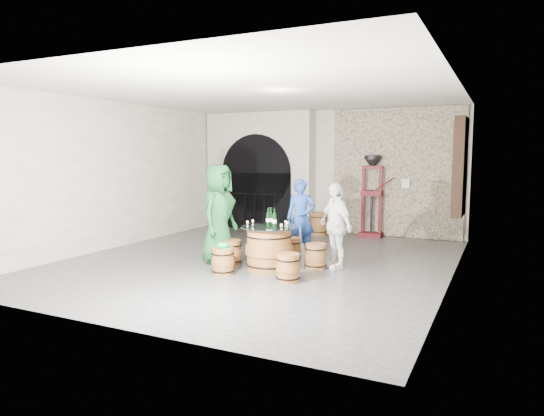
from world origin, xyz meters
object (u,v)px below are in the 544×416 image
at_px(side_barrel, 319,224).
at_px(corking_press, 372,190).
at_px(barrel_stool_near_right, 288,268).
at_px(person_blue, 301,218).
at_px(barrel_table, 269,248).
at_px(person_green, 219,214).
at_px(person_white, 335,226).
at_px(barrel_stool_right, 316,256).
at_px(barrel_stool_near_left, 223,261).
at_px(barrel_stool_far, 291,249).
at_px(wine_bottle_center, 274,220).
at_px(wine_bottle_left, 268,218).
at_px(wine_bottle_right, 271,218).
at_px(barrel_stool_left, 231,252).

relative_size(side_barrel, corking_press, 0.28).
xyz_separation_m(barrel_stool_near_right, person_blue, (-0.54, 1.84, 0.56)).
distance_m(barrel_table, corking_press, 4.43).
xyz_separation_m(person_green, corking_press, (1.88, 4.15, 0.25)).
xyz_separation_m(person_white, side_barrel, (-1.53, 3.35, -0.49)).
height_order(person_blue, corking_press, corking_press).
xyz_separation_m(barrel_table, corking_press, (0.76, 4.29, 0.79)).
relative_size(barrel_stool_right, barrel_stool_near_left, 1.00).
distance_m(barrel_stool_right, person_green, 1.99).
relative_size(barrel_stool_far, person_white, 0.30).
relative_size(barrel_table, barrel_stool_far, 2.23).
height_order(barrel_stool_near_left, wine_bottle_center, wine_bottle_center).
height_order(barrel_table, side_barrel, barrel_table).
distance_m(person_blue, person_white, 1.10).
bearing_deg(person_blue, barrel_stool_near_left, -129.41).
xyz_separation_m(barrel_stool_near_right, person_white, (0.38, 1.23, 0.55)).
bearing_deg(side_barrel, wine_bottle_left, -83.20).
bearing_deg(person_white, side_barrel, 152.90).
height_order(barrel_table, barrel_stool_far, barrel_table).
height_order(barrel_stool_near_left, wine_bottle_right, wine_bottle_right).
relative_size(barrel_stool_far, person_green, 0.24).
bearing_deg(wine_bottle_left, barrel_stool_far, 81.64).
bearing_deg(person_green, barrel_stool_left, -97.47).
bearing_deg(barrel_table, wine_bottle_center, -12.49).
relative_size(wine_bottle_center, side_barrel, 0.57).
distance_m(barrel_stool_near_right, barrel_stool_near_left, 1.20).
relative_size(barrel_stool_near_left, wine_bottle_right, 1.41).
bearing_deg(barrel_table, person_green, 173.05).
distance_m(barrel_stool_right, wine_bottle_center, 1.03).
bearing_deg(barrel_stool_near_right, barrel_stool_far, 111.67).
xyz_separation_m(barrel_table, person_white, (1.01, 0.65, 0.38)).
xyz_separation_m(person_white, corking_press, (-0.25, 3.64, 0.41)).
bearing_deg(person_blue, wine_bottle_right, -115.88).
bearing_deg(barrel_table, barrel_stool_near_left, -132.97).
height_order(barrel_stool_right, barrel_stool_near_left, same).
relative_size(barrel_table, wine_bottle_right, 3.14).
distance_m(barrel_stool_far, wine_bottle_left, 1.04).
height_order(person_green, wine_bottle_center, person_green).
distance_m(wine_bottle_left, side_barrel, 4.00).
bearing_deg(person_white, wine_bottle_right, -114.90).
distance_m(barrel_stool_far, person_blue, 0.70).
height_order(barrel_stool_near_left, side_barrel, side_barrel).
xyz_separation_m(barrel_stool_near_right, wine_bottle_center, (-0.51, 0.55, 0.69)).
bearing_deg(corking_press, side_barrel, -169.33).
relative_size(barrel_stool_far, person_blue, 0.29).
xyz_separation_m(barrel_stool_near_left, wine_bottle_center, (0.70, 0.60, 0.69)).
relative_size(barrel_stool_right, side_barrel, 0.80).
distance_m(barrel_table, wine_bottle_left, 0.54).
height_order(barrel_stool_right, corking_press, corking_press).
distance_m(barrel_stool_left, person_blue, 1.59).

